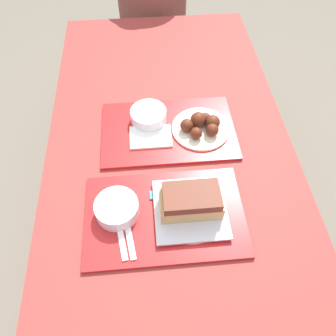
{
  "coord_description": "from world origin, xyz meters",
  "views": [
    {
      "loc": [
        -0.07,
        -0.57,
        1.59
      ],
      "look_at": [
        -0.02,
        -0.0,
        0.79
      ],
      "focal_mm": 35.0,
      "sensor_mm": 36.0,
      "label": 1
    }
  ],
  "objects_px": {
    "tray_near": "(165,216)",
    "brisket_sandwich_plate": "(191,204)",
    "bowl_coleslaw_near": "(117,208)",
    "wings_plate_far": "(201,126)",
    "bowl_coleslaw_far": "(149,115)",
    "tray_far": "(170,131)"
  },
  "relations": [
    {
      "from": "tray_near",
      "to": "brisket_sandwich_plate",
      "type": "bearing_deg",
      "value": 4.4
    },
    {
      "from": "bowl_coleslaw_near",
      "to": "wings_plate_far",
      "type": "relative_size",
      "value": 0.63
    },
    {
      "from": "tray_near",
      "to": "brisket_sandwich_plate",
      "type": "xyz_separation_m",
      "value": [
        0.07,
        0.01,
        0.04
      ]
    },
    {
      "from": "tray_near",
      "to": "wings_plate_far",
      "type": "distance_m",
      "value": 0.34
    },
    {
      "from": "bowl_coleslaw_near",
      "to": "wings_plate_far",
      "type": "height_order",
      "value": "wings_plate_far"
    },
    {
      "from": "bowl_coleslaw_near",
      "to": "wings_plate_far",
      "type": "xyz_separation_m",
      "value": [
        0.28,
        0.29,
        -0.0
      ]
    },
    {
      "from": "tray_near",
      "to": "bowl_coleslaw_far",
      "type": "relative_size",
      "value": 3.68
    },
    {
      "from": "tray_near",
      "to": "bowl_coleslaw_far",
      "type": "distance_m",
      "value": 0.37
    },
    {
      "from": "bowl_coleslaw_near",
      "to": "tray_near",
      "type": "bearing_deg",
      "value": -8.13
    },
    {
      "from": "bowl_coleslaw_far",
      "to": "tray_near",
      "type": "bearing_deg",
      "value": -86.16
    },
    {
      "from": "brisket_sandwich_plate",
      "to": "bowl_coleslaw_near",
      "type": "bearing_deg",
      "value": 176.31
    },
    {
      "from": "wings_plate_far",
      "to": "bowl_coleslaw_far",
      "type": "bearing_deg",
      "value": 160.92
    },
    {
      "from": "tray_far",
      "to": "wings_plate_far",
      "type": "height_order",
      "value": "wings_plate_far"
    },
    {
      "from": "wings_plate_far",
      "to": "brisket_sandwich_plate",
      "type": "bearing_deg",
      "value": -104.07
    },
    {
      "from": "brisket_sandwich_plate",
      "to": "bowl_coleslaw_far",
      "type": "relative_size",
      "value": 1.66
    },
    {
      "from": "tray_near",
      "to": "bowl_coleslaw_near",
      "type": "bearing_deg",
      "value": 171.87
    },
    {
      "from": "tray_near",
      "to": "wings_plate_far",
      "type": "bearing_deg",
      "value": 64.3
    },
    {
      "from": "brisket_sandwich_plate",
      "to": "wings_plate_far",
      "type": "xyz_separation_m",
      "value": [
        0.08,
        0.3,
        -0.02
      ]
    },
    {
      "from": "tray_near",
      "to": "tray_far",
      "type": "distance_m",
      "value": 0.33
    },
    {
      "from": "tray_near",
      "to": "wings_plate_far",
      "type": "height_order",
      "value": "wings_plate_far"
    },
    {
      "from": "tray_far",
      "to": "bowl_coleslaw_far",
      "type": "bearing_deg",
      "value": 145.23
    },
    {
      "from": "tray_near",
      "to": "brisket_sandwich_plate",
      "type": "relative_size",
      "value": 2.22
    }
  ]
}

